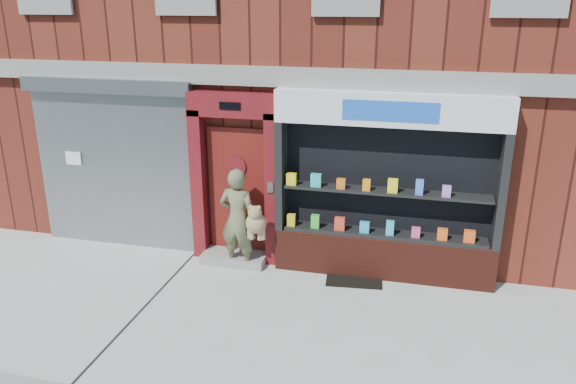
% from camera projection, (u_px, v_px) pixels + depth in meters
% --- Properties ---
extents(ground, '(80.00, 80.00, 0.00)m').
position_uv_depth(ground, '(246.00, 318.00, 7.96)').
color(ground, '#9E9E99').
rests_on(ground, ground).
extents(building, '(12.00, 8.16, 8.00)m').
position_uv_depth(building, '(326.00, 13.00, 12.16)').
color(building, '#541B13').
rests_on(building, ground).
extents(shutter_bay, '(3.10, 0.30, 3.04)m').
position_uv_depth(shutter_bay, '(114.00, 154.00, 9.85)').
color(shutter_bay, gray).
rests_on(shutter_bay, ground).
extents(red_door_bay, '(1.52, 0.58, 2.90)m').
position_uv_depth(red_door_bay, '(235.00, 178.00, 9.36)').
color(red_door_bay, '#550E13').
rests_on(red_door_bay, ground).
extents(pharmacy_bay, '(3.50, 0.41, 3.00)m').
position_uv_depth(pharmacy_bay, '(386.00, 196.00, 8.79)').
color(pharmacy_bay, '#511C13').
rests_on(pharmacy_bay, ground).
extents(woman, '(0.86, 0.55, 1.73)m').
position_uv_depth(woman, '(240.00, 219.00, 9.22)').
color(woman, '#606543').
rests_on(woman, ground).
extents(doormat, '(0.95, 0.71, 0.02)m').
position_uv_depth(doormat, '(354.00, 278.00, 9.08)').
color(doormat, black).
rests_on(doormat, ground).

